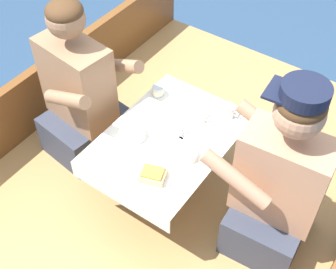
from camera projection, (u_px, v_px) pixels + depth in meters
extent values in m
plane|color=navy|center=(172.00, 207.00, 2.88)|extent=(60.00, 60.00, 0.00)
cube|color=#A87F4C|center=(172.00, 195.00, 2.79)|extent=(2.03, 2.80, 0.24)
cube|color=brown|center=(44.00, 92.00, 2.94)|extent=(0.06, 2.80, 0.41)
cylinder|color=#B2B2B7|center=(168.00, 165.00, 2.54)|extent=(0.07, 0.07, 0.40)
cube|color=#A87F4C|center=(168.00, 139.00, 2.38)|extent=(0.56, 0.78, 0.02)
cube|color=white|center=(168.00, 137.00, 2.38)|extent=(0.59, 0.81, 0.00)
cube|color=white|center=(119.00, 197.00, 2.19)|extent=(0.59, 0.00, 0.10)
cube|color=white|center=(209.00, 101.00, 2.64)|extent=(0.59, 0.00, 0.10)
cube|color=#333847|center=(86.00, 130.00, 2.82)|extent=(0.41, 0.48, 0.26)
cube|color=#936B4C|center=(77.00, 82.00, 2.54)|extent=(0.42, 0.27, 0.49)
sphere|color=#936B4C|center=(66.00, 19.00, 2.26)|extent=(0.20, 0.20, 0.20)
ellipsoid|color=#472D19|center=(64.00, 11.00, 2.22)|extent=(0.19, 0.19, 0.11)
cylinder|color=#936B4C|center=(119.00, 66.00, 2.50)|extent=(0.34, 0.11, 0.21)
cylinder|color=#936B4C|center=(67.00, 99.00, 2.32)|extent=(0.34, 0.11, 0.21)
cube|color=#333847|center=(269.00, 221.00, 2.37)|extent=(0.39, 0.47, 0.26)
cube|color=tan|center=(281.00, 176.00, 2.11)|extent=(0.42, 0.25, 0.48)
sphere|color=tan|center=(299.00, 114.00, 1.82)|extent=(0.21, 0.21, 0.21)
ellipsoid|color=#472D19|center=(302.00, 105.00, 1.78)|extent=(0.20, 0.20, 0.12)
cylinder|color=tan|center=(236.00, 179.00, 1.99)|extent=(0.34, 0.10, 0.21)
cylinder|color=tan|center=(268.00, 127.00, 2.21)|extent=(0.34, 0.10, 0.21)
cylinder|color=black|center=(305.00, 93.00, 1.74)|extent=(0.19, 0.19, 0.06)
cube|color=black|center=(280.00, 90.00, 1.79)|extent=(0.11, 0.15, 0.01)
cylinder|color=white|center=(153.00, 178.00, 2.19)|extent=(0.18, 0.18, 0.01)
cylinder|color=white|center=(160.00, 116.00, 2.47)|extent=(0.16, 0.16, 0.01)
cube|color=#E0BC7F|center=(153.00, 175.00, 2.17)|extent=(0.14, 0.13, 0.04)
cube|color=gold|center=(153.00, 172.00, 2.15)|extent=(0.12, 0.10, 0.01)
cylinder|color=white|center=(186.00, 154.00, 2.27)|extent=(0.11, 0.11, 0.04)
cylinder|color=beige|center=(186.00, 153.00, 2.26)|extent=(0.09, 0.09, 0.02)
cylinder|color=white|center=(132.00, 134.00, 2.36)|extent=(0.13, 0.13, 0.04)
cylinder|color=beige|center=(132.00, 133.00, 2.35)|extent=(0.11, 0.11, 0.02)
cylinder|color=white|center=(228.00, 111.00, 2.46)|extent=(0.07, 0.07, 0.07)
torus|color=white|center=(235.00, 114.00, 2.44)|extent=(0.04, 0.01, 0.04)
cylinder|color=#3D2314|center=(228.00, 108.00, 2.45)|extent=(0.06, 0.06, 0.01)
cylinder|color=white|center=(199.00, 115.00, 2.44)|extent=(0.08, 0.08, 0.06)
torus|color=white|center=(207.00, 119.00, 2.42)|extent=(0.04, 0.01, 0.04)
cylinder|color=#3D2314|center=(199.00, 113.00, 2.43)|extent=(0.07, 0.07, 0.01)
cylinder|color=white|center=(178.00, 130.00, 2.37)|extent=(0.06, 0.06, 0.05)
torus|color=white|center=(185.00, 133.00, 2.36)|extent=(0.04, 0.01, 0.04)
cylinder|color=#3D2314|center=(178.00, 128.00, 2.36)|extent=(0.05, 0.05, 0.01)
cylinder|color=silver|center=(158.00, 91.00, 2.58)|extent=(0.06, 0.06, 0.05)
cylinder|color=beige|center=(158.00, 91.00, 2.58)|extent=(0.07, 0.07, 0.03)
cube|color=silver|center=(188.00, 97.00, 2.58)|extent=(0.08, 0.16, 0.00)
ellipsoid|color=silver|center=(190.00, 89.00, 2.62)|extent=(0.04, 0.02, 0.01)
cube|color=silver|center=(188.00, 172.00, 2.22)|extent=(0.14, 0.12, 0.00)
cube|color=silver|center=(184.00, 161.00, 2.26)|extent=(0.04, 0.04, 0.00)
cube|color=silver|center=(202.00, 162.00, 2.26)|extent=(0.02, 0.17, 0.00)
cube|color=silver|center=(132.00, 121.00, 2.45)|extent=(0.14, 0.12, 0.00)
cube|color=silver|center=(191.00, 144.00, 2.34)|extent=(0.17, 0.03, 0.00)
cube|color=silver|center=(180.00, 138.00, 2.37)|extent=(0.04, 0.02, 0.00)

